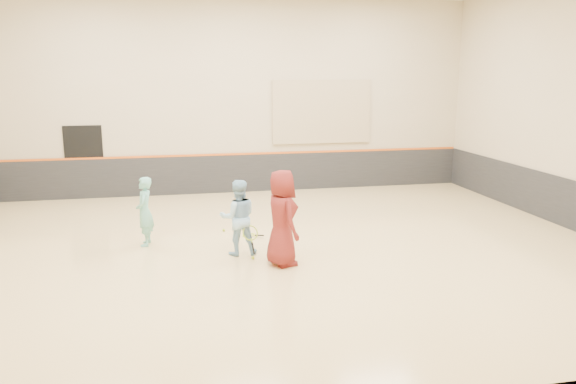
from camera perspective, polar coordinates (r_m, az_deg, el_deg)
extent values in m
cube|color=tan|center=(12.23, -2.13, -6.23)|extent=(15.00, 12.00, 0.20)
cube|color=#C7B491|center=(17.58, -5.55, 9.63)|extent=(15.00, 0.02, 6.00)
cube|color=#C7B491|center=(5.82, 7.68, 4.60)|extent=(15.00, 0.02, 6.00)
cube|color=#232326|center=(17.80, -5.38, 1.88)|extent=(14.90, 0.04, 1.20)
cube|color=#232326|center=(15.14, 26.96, -1.22)|extent=(0.04, 11.90, 1.20)
cube|color=#D85914|center=(17.69, -5.42, 3.85)|extent=(14.90, 0.03, 0.06)
cube|color=tan|center=(18.07, 3.45, 8.14)|extent=(3.20, 0.08, 2.00)
cube|color=black|center=(17.81, -19.97, 2.84)|extent=(1.10, 0.05, 2.20)
imported|color=#6EC0B0|center=(12.65, -14.36, -1.93)|extent=(0.41, 0.59, 1.52)
imported|color=#95C8E7|center=(11.67, -5.08, -2.59)|extent=(0.78, 0.61, 1.59)
imported|color=maroon|center=(10.97, -0.63, -2.65)|extent=(0.81, 1.05, 1.90)
sphere|color=#C1D631|center=(11.55, -3.57, -6.67)|extent=(0.07, 0.07, 0.07)
sphere|color=#BCD030|center=(10.78, -0.15, -1.24)|extent=(0.07, 0.07, 0.07)
sphere|color=#AAC62E|center=(13.56, -6.55, -3.87)|extent=(0.07, 0.07, 0.07)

